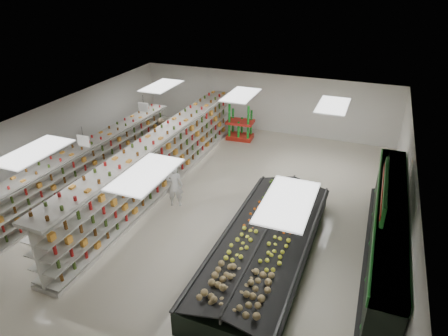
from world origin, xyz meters
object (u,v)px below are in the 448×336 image
at_px(produce_island, 266,244).
at_px(soda_endcap, 240,123).
at_px(shopper_background, 163,136).
at_px(gondola_left, 91,166).
at_px(gondola_center, 160,164).
at_px(shopper_main, 174,185).

bearing_deg(produce_island, soda_endcap, 114.06).
xyz_separation_m(soda_endcap, shopper_background, (-2.89, -3.11, 0.04)).
distance_m(produce_island, soda_endcap, 9.68).
relative_size(gondola_left, gondola_center, 0.82).
bearing_deg(shopper_background, gondola_left, 160.46).
bearing_deg(shopper_background, soda_endcap, -43.89).
bearing_deg(shopper_main, gondola_center, -63.05).
xyz_separation_m(gondola_left, produce_island, (8.10, -1.94, -0.35)).
bearing_deg(gondola_left, soda_endcap, 61.72).
bearing_deg(gondola_left, shopper_background, 74.27).
bearing_deg(soda_endcap, gondola_center, -102.89).
relative_size(gondola_left, produce_island, 1.43).
relative_size(gondola_center, shopper_main, 7.69).
height_order(gondola_center, shopper_background, gondola_center).
xyz_separation_m(gondola_left, soda_endcap, (4.16, 6.89, 0.01)).
xyz_separation_m(gondola_center, shopper_background, (-1.52, 2.90, -0.15)).
height_order(soda_endcap, shopper_main, soda_endcap).
height_order(soda_endcap, shopper_background, shopper_background).
height_order(produce_island, shopper_background, shopper_background).
xyz_separation_m(produce_island, soda_endcap, (-3.94, 8.83, 0.36)).
bearing_deg(shopper_main, shopper_background, -76.76).
bearing_deg(produce_island, gondola_center, 152.05).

